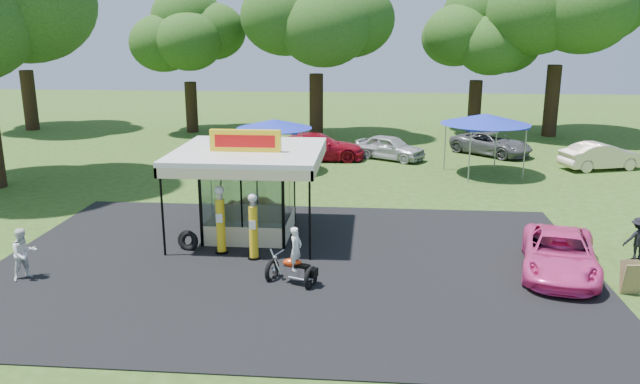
# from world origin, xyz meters

# --- Properties ---
(ground) EXTENTS (120.00, 120.00, 0.00)m
(ground) POSITION_xyz_m (0.00, 0.00, 0.00)
(ground) COLOR #2C4916
(ground) RESTS_ON ground
(asphalt_apron) EXTENTS (20.00, 14.00, 0.04)m
(asphalt_apron) POSITION_xyz_m (0.00, 2.00, 0.02)
(asphalt_apron) COLOR black
(asphalt_apron) RESTS_ON ground
(gas_station_kiosk) EXTENTS (5.40, 5.40, 4.18)m
(gas_station_kiosk) POSITION_xyz_m (-2.00, 4.99, 1.78)
(gas_station_kiosk) COLOR white
(gas_station_kiosk) RESTS_ON ground
(gas_pump_left) EXTENTS (0.46, 0.46, 2.48)m
(gas_pump_left) POSITION_xyz_m (-2.63, 2.88, 1.19)
(gas_pump_left) COLOR black
(gas_pump_left) RESTS_ON ground
(gas_pump_right) EXTENTS (0.44, 0.44, 2.38)m
(gas_pump_right) POSITION_xyz_m (-1.38, 2.40, 1.14)
(gas_pump_right) COLOR black
(gas_pump_right) RESTS_ON ground
(motorcycle) EXTENTS (1.72, 1.27, 1.95)m
(motorcycle) POSITION_xyz_m (0.28, 0.38, 0.76)
(motorcycle) COLOR black
(motorcycle) RESTS_ON ground
(spare_tires) EXTENTS (0.88, 0.60, 0.73)m
(spare_tires) POSITION_xyz_m (-3.93, 3.15, 0.36)
(spare_tires) COLOR black
(spare_tires) RESTS_ON ground
(a_frame_sign) EXTENTS (0.57, 0.52, 1.01)m
(a_frame_sign) POSITION_xyz_m (10.41, 0.55, 0.51)
(a_frame_sign) COLOR #593819
(a_frame_sign) RESTS_ON ground
(kiosk_car) EXTENTS (2.82, 1.13, 0.96)m
(kiosk_car) POSITION_xyz_m (-2.00, 7.20, 0.48)
(kiosk_car) COLOR yellow
(kiosk_car) RESTS_ON ground
(pink_sedan) EXTENTS (3.28, 5.29, 1.36)m
(pink_sedan) POSITION_xyz_m (8.73, 2.02, 0.68)
(pink_sedan) COLOR #F44299
(pink_sedan) RESTS_ON ground
(spectator_west) EXTENTS (1.00, 1.04, 1.69)m
(spectator_west) POSITION_xyz_m (-8.28, 0.08, 0.84)
(spectator_west) COLOR white
(spectator_west) RESTS_ON ground
(spectator_east_a) EXTENTS (1.05, 0.69, 1.53)m
(spectator_east_a) POSITION_xyz_m (11.75, 3.53, 0.76)
(spectator_east_a) COLOR black
(spectator_east_a) RESTS_ON ground
(bg_car_a) EXTENTS (4.24, 1.73, 1.37)m
(bg_car_a) POSITION_xyz_m (-6.14, 16.71, 0.68)
(bg_car_a) COLOR silver
(bg_car_a) RESTS_ON ground
(bg_car_b) EXTENTS (5.75, 2.80, 1.61)m
(bg_car_b) POSITION_xyz_m (-0.69, 19.27, 0.81)
(bg_car_b) COLOR #A40C1F
(bg_car_b) RESTS_ON ground
(bg_car_c) EXTENTS (4.62, 3.67, 1.47)m
(bg_car_c) POSITION_xyz_m (3.63, 19.81, 0.74)
(bg_car_c) COLOR #ADADB1
(bg_car_c) RESTS_ON ground
(bg_car_d) EXTENTS (5.37, 5.21, 1.42)m
(bg_car_d) POSITION_xyz_m (10.01, 21.78, 0.71)
(bg_car_d) COLOR #575759
(bg_car_d) RESTS_ON ground
(bg_car_e) EXTENTS (4.85, 2.88, 1.51)m
(bg_car_e) POSITION_xyz_m (15.45, 18.11, 0.75)
(bg_car_e) COLOR beige
(bg_car_e) RESTS_ON ground
(tent_west) EXTENTS (4.16, 4.16, 2.91)m
(tent_west) POSITION_xyz_m (-2.80, 16.02, 2.63)
(tent_west) COLOR gray
(tent_west) RESTS_ON ground
(tent_east) EXTENTS (4.75, 4.75, 3.32)m
(tent_east) POSITION_xyz_m (8.57, 16.20, 3.01)
(tent_east) COLOR gray
(tent_east) RESTS_ON ground
(oak_far_a) EXTENTS (10.83, 10.83, 12.84)m
(oak_far_a) POSITION_xyz_m (-24.04, 28.84, 8.17)
(oak_far_a) COLOR black
(oak_far_a) RESTS_ON ground
(oak_far_b) EXTENTS (8.81, 8.81, 10.50)m
(oak_far_b) POSITION_xyz_m (-11.21, 28.83, 6.70)
(oak_far_b) COLOR black
(oak_far_b) RESTS_ON ground
(oak_far_c) EXTENTS (11.05, 11.05, 13.02)m
(oak_far_c) POSITION_xyz_m (-1.49, 26.84, 8.26)
(oak_far_c) COLOR black
(oak_far_c) RESTS_ON ground
(oak_far_d) EXTENTS (9.16, 9.16, 10.91)m
(oak_far_d) POSITION_xyz_m (10.20, 30.45, 6.95)
(oak_far_d) COLOR black
(oak_far_d) RESTS_ON ground
(oak_far_e) EXTENTS (12.05, 12.05, 14.34)m
(oak_far_e) POSITION_xyz_m (15.53, 29.35, 9.16)
(oak_far_e) COLOR black
(oak_far_e) RESTS_ON ground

